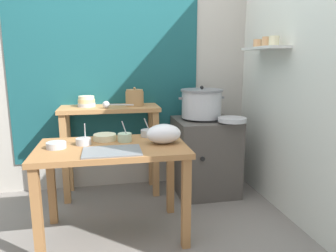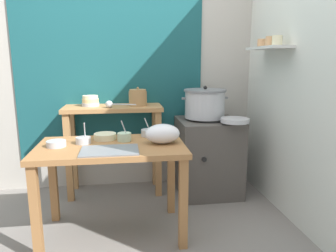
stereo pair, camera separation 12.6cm
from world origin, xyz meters
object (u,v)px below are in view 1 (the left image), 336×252
back_shelf_table (110,129)px  bowl_stack_enamel (86,102)px  serving_tray (112,151)px  plastic_bag (164,134)px  prep_table (113,160)px  wide_pan (232,120)px  prep_bowl_4 (84,141)px  prep_bowl_3 (105,137)px  clay_pot (135,98)px  prep_bowl_1 (125,137)px  stove_block (205,155)px  steamer_pot (201,103)px  prep_bowl_0 (56,145)px  prep_bowl_2 (148,133)px  ladle (107,105)px

back_shelf_table → bowl_stack_enamel: (-0.22, 0.04, 0.27)m
serving_tray → plastic_bag: 0.43m
prep_table → bowl_stack_enamel: 0.94m
wide_pan → prep_bowl_4: prep_bowl_4 is taller
prep_bowl_3 → wide_pan: bearing=11.6°
prep_table → plastic_bag: (0.39, -0.01, 0.19)m
prep_table → clay_pot: (0.25, 0.81, 0.37)m
bowl_stack_enamel → prep_bowl_1: bearing=-66.7°
prep_table → stove_block: size_ratio=1.41×
steamer_pot → prep_bowl_0: bearing=-152.0°
serving_tray → bowl_stack_enamel: bearing=102.0°
stove_block → prep_bowl_2: bearing=-145.7°
prep_bowl_3 → prep_bowl_0: bearing=-153.5°
stove_block → steamer_pot: 0.54m
plastic_bag → prep_bowl_3: (-0.44, 0.19, -0.05)m
plastic_bag → prep_table: bearing=178.6°
plastic_bag → ladle: bearing=120.4°
stove_block → clay_pot: size_ratio=4.20×
stove_block → plastic_bag: 0.97m
prep_table → prep_bowl_1: bearing=45.8°
prep_table → stove_block: (0.94, 0.68, -0.23)m
back_shelf_table → plastic_bag: (0.39, -0.82, 0.12)m
wide_pan → prep_bowl_3: 1.20m
back_shelf_table → ladle: (-0.02, -0.12, 0.26)m
serving_tray → prep_bowl_3: 0.35m
prep_bowl_0 → prep_bowl_2: prep_bowl_2 is taller
ladle → prep_bowl_3: 0.55m
bowl_stack_enamel → plastic_bag: size_ratio=0.65×
wide_pan → stove_block: bearing=124.1°
back_shelf_table → prep_bowl_4: bearing=-105.7°
prep_bowl_1 → prep_bowl_3: (-0.15, 0.07, -0.01)m
prep_bowl_0 → plastic_bag: bearing=-1.1°
stove_block → prep_bowl_2: prep_bowl_2 is taller
bowl_stack_enamel → stove_block: bearing=-8.3°
serving_tray → prep_bowl_2: bearing=53.1°
plastic_bag → clay_pot: bearing=99.8°
steamer_pot → prep_bowl_1: bearing=-143.5°
steamer_pot → prep_bowl_2: (-0.60, -0.46, -0.17)m
wide_pan → prep_bowl_4: size_ratio=1.57×
prep_bowl_1 → prep_bowl_2: prep_bowl_1 is taller
stove_block → prep_table: bearing=-144.3°
serving_tray → prep_bowl_1: 0.29m
prep_table → prep_bowl_1: (0.10, 0.10, 0.15)m
bowl_stack_enamel → serving_tray: bearing=-78.0°
prep_table → prep_bowl_1: size_ratio=6.56×
bowl_stack_enamel → ladle: 0.25m
prep_bowl_4 → bowl_stack_enamel: bearing=90.8°
back_shelf_table → prep_bowl_4: back_shelf_table is taller
steamer_pot → ladle: bearing=-179.4°
back_shelf_table → prep_bowl_4: size_ratio=5.74×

